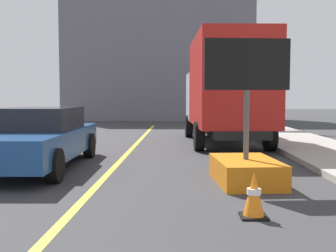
{
  "coord_description": "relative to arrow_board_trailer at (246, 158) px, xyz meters",
  "views": [
    {
      "loc": [
        1.51,
        0.62,
        1.6
      ],
      "look_at": [
        1.38,
        5.3,
        1.27
      ],
      "focal_mm": 43.16,
      "sensor_mm": 36.0,
      "label": 1
    }
  ],
  "objects": [
    {
      "name": "pickup_car",
      "position": [
        -4.53,
        1.55,
        0.22
      ],
      "size": [
        2.1,
        4.94,
        1.38
      ],
      "color": "navy",
      "rests_on": "ground"
    },
    {
      "name": "far_building_block",
      "position": [
        -2.82,
        23.49,
        4.33
      ],
      "size": [
        13.54,
        6.36,
        9.63
      ],
      "primitive_type": "cube",
      "color": "slate",
      "rests_on": "ground"
    },
    {
      "name": "highway_guide_sign",
      "position": [
        2.02,
        13.04,
        2.94
      ],
      "size": [
        2.78,
        0.37,
        5.0
      ],
      "color": "gray",
      "rests_on": "ground"
    },
    {
      "name": "lane_center_stripe",
      "position": [
        -2.76,
        -2.19,
        -0.48
      ],
      "size": [
        0.14,
        36.0,
        0.01
      ],
      "primitive_type": "cube",
      "color": "yellow",
      "rests_on": "ground"
    },
    {
      "name": "box_truck",
      "position": [
        0.34,
        6.45,
        1.43
      ],
      "size": [
        2.68,
        6.88,
        3.58
      ],
      "color": "black",
      "rests_on": "ground"
    },
    {
      "name": "traffic_cone_mid_lane",
      "position": [
        -0.25,
        -2.23,
        -0.18
      ],
      "size": [
        0.36,
        0.36,
        0.62
      ],
      "color": "black",
      "rests_on": "ground"
    },
    {
      "name": "arrow_board_trailer",
      "position": [
        0.0,
        0.0,
        0.0
      ],
      "size": [
        1.6,
        1.89,
        2.7
      ],
      "color": "orange",
      "rests_on": "ground"
    }
  ]
}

